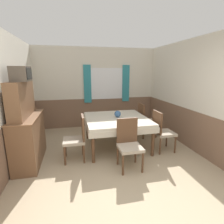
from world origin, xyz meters
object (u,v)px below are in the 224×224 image
Objects in this scene: chair_right_far at (145,119)px; dining_table at (116,122)px; chair_head_near at (129,142)px; tv at (21,74)px; vase at (118,114)px; chair_left_near at (77,137)px; sideboard at (27,129)px; chair_right_near at (162,130)px.

dining_table is at bearing -63.62° from chair_right_far.
chair_head_near is 2.05× the size of tv.
chair_head_near is (-0.00, -0.99, -0.13)m from dining_table.
chair_head_near reaches higher than vase.
chair_head_near is 1.00× the size of chair_left_near.
tv is 2.25m from vase.
chair_head_near is 2.06m from sideboard.
sideboard reaches higher than dining_table.
chair_left_near reaches higher than vase.
dining_table is at bearing -128.76° from vase.
tv reaches higher than vase.
chair_right_near is 3.16m from tv.
chair_right_near is at bearing -26.38° from dining_table.
tv is at bearing -90.22° from chair_right_near.
chair_left_near is (-1.93, 0.00, 0.00)m from chair_right_near.
chair_head_near is 5.98× the size of vase.
chair_head_near is 1.09m from chair_left_near.
chair_right_far is at bearing 24.73° from vase.
tv is at bearing -15.31° from chair_head_near.
sideboard is 1.10m from tv.
chair_right_far is (0.97, 0.48, -0.13)m from dining_table.
sideboard is at bearing -74.11° from chair_right_far.
vase reaches higher than dining_table.
sideboard is (-0.98, 0.13, 0.20)m from chair_left_near.
dining_table is 1.61× the size of chair_left_near.
chair_right_far and chair_right_near have the same top height.
chair_head_near is 1.00× the size of chair_right_near.
chair_right_far and chair_left_near have the same top height.
vase is (1.96, 0.52, -0.99)m from tv.
dining_table is at bearing -116.38° from chair_right_near.
chair_right_near is at bearing -2.54° from sideboard.
chair_left_near is 1.60m from tv.
vase is (-0.92, 0.53, 0.31)m from chair_right_near.
chair_left_near is 1.18m from vase.
chair_right_far is at bearing 18.22° from tv.
chair_right_far is 3.04m from sideboard.
chair_head_near is 0.58× the size of sideboard.
chair_right_near is 2.05× the size of tv.
chair_left_near is at bearing -27.90° from chair_head_near.
chair_head_near is at bearing -117.90° from chair_left_near.
vase is (0.04, 0.05, 0.18)m from dining_table.
dining_table is 1.09m from chair_right_far.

